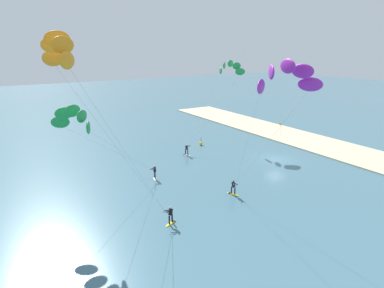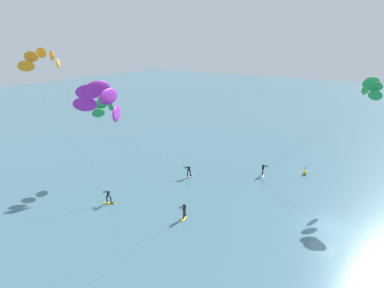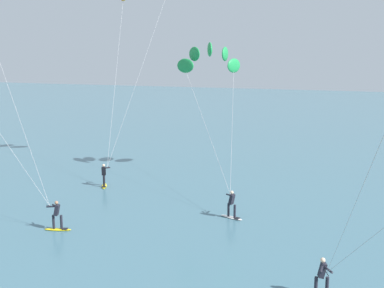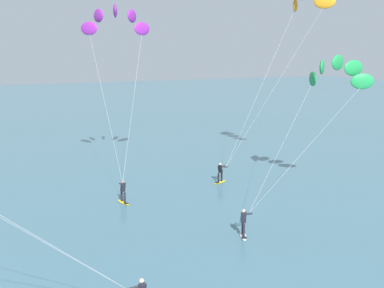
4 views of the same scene
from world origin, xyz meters
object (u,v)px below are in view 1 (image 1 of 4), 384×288
at_px(beach_flag, 281,127).
at_px(kitesurfer_mid_water, 229,71).
at_px(kitesurfer_downwind, 284,82).
at_px(kitesurfer_nearshore, 78,121).
at_px(marker_buoy, 201,143).
at_px(kitesurfer_far_out, 65,59).

bearing_deg(beach_flag, kitesurfer_mid_water, 73.07).
height_order(kitesurfer_mid_water, kitesurfer_downwind, kitesurfer_downwind).
relative_size(kitesurfer_downwind, beach_flag, 6.55).
bearing_deg(kitesurfer_nearshore, marker_buoy, -58.51).
distance_m(kitesurfer_far_out, marker_buoy, 34.15).
height_order(kitesurfer_nearshore, kitesurfer_downwind, kitesurfer_downwind).
height_order(kitesurfer_far_out, kitesurfer_downwind, kitesurfer_far_out).
xyz_separation_m(kitesurfer_mid_water, kitesurfer_far_out, (-20.31, 29.23, 3.07)).
height_order(kitesurfer_mid_water, kitesurfer_far_out, kitesurfer_far_out).
distance_m(kitesurfer_nearshore, marker_buoy, 27.02).
bearing_deg(kitesurfer_far_out, kitesurfer_nearshore, -16.87).
relative_size(kitesurfer_far_out, marker_buoy, 11.81).
xyz_separation_m(marker_buoy, beach_flag, (-2.51, -14.89, 1.41)).
relative_size(kitesurfer_far_out, kitesurfer_downwind, 1.13).
xyz_separation_m(kitesurfer_nearshore, kitesurfer_far_out, (-6.53, 1.98, 5.61)).
relative_size(kitesurfer_nearshore, beach_flag, 5.37).
xyz_separation_m(kitesurfer_mid_water, beach_flag, (-2.89, -9.50, -9.70)).
distance_m(kitesurfer_nearshore, beach_flag, 38.99).
xyz_separation_m(kitesurfer_far_out, marker_buoy, (19.92, -23.84, -14.18)).
bearing_deg(kitesurfer_downwind, kitesurfer_mid_water, -29.35).
height_order(marker_buoy, beach_flag, beach_flag).
bearing_deg(kitesurfer_downwind, beach_flag, -46.38).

